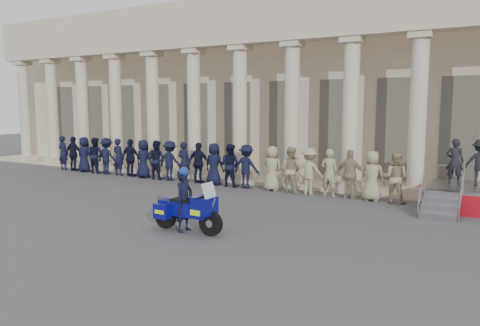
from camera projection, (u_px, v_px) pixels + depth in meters
name	position (u px, v px, depth m)	size (l,w,h in m)	color
ground	(147.00, 221.00, 14.47)	(90.00, 90.00, 0.00)	#444446
building	(319.00, 89.00, 26.59)	(40.00, 12.50, 9.00)	#C1AE91
officer_rank	(198.00, 163.00, 21.45)	(18.72, 0.72, 1.90)	black
motorcycle	(188.00, 210.00, 13.21)	(2.31, 0.94, 1.48)	black
rider	(184.00, 200.00, 13.23)	(0.43, 0.65, 1.86)	black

